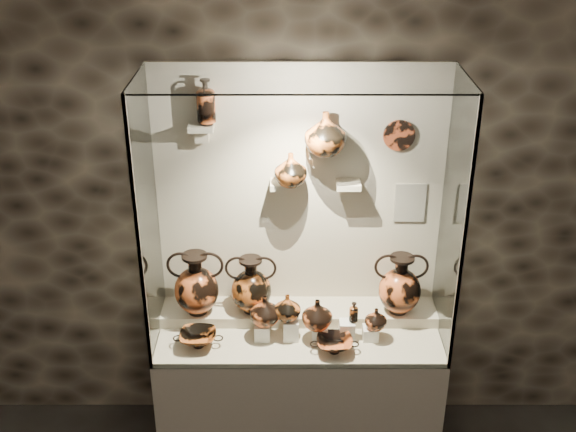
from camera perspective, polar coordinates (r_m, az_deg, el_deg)
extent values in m
cube|color=black|center=(4.27, 0.91, 1.70)|extent=(5.00, 0.02, 3.20)
cube|color=beige|center=(4.65, 0.86, -13.56)|extent=(1.70, 0.60, 0.80)
cube|color=#BCAE92|center=(4.39, 0.90, -9.41)|extent=(1.68, 0.58, 0.03)
cube|color=#BCAE92|center=(4.52, 0.87, -7.75)|extent=(1.70, 0.25, 0.10)
cube|color=beige|center=(4.27, 0.91, 1.68)|extent=(1.70, 0.03, 1.60)
cube|color=white|center=(3.72, 1.04, -2.26)|extent=(1.70, 0.01, 1.60)
cube|color=white|center=(4.06, -11.05, -0.21)|extent=(0.01, 0.60, 1.60)
cube|color=white|center=(4.09, 12.92, -0.21)|extent=(0.01, 0.60, 1.60)
cube|color=white|center=(3.70, 1.07, 10.88)|extent=(1.70, 0.60, 0.01)
cube|color=gray|center=(3.81, -11.71, -2.17)|extent=(0.02, 0.02, 1.60)
cube|color=gray|center=(3.84, 13.70, -2.15)|extent=(0.02, 0.02, 1.60)
cube|color=silver|center=(4.32, -2.05, -9.10)|extent=(0.09, 0.09, 0.10)
cube|color=silver|center=(4.31, 0.24, -8.94)|extent=(0.09, 0.09, 0.13)
cube|color=silver|center=(4.32, 2.52, -9.15)|extent=(0.09, 0.09, 0.09)
cube|color=silver|center=(4.32, 4.67, -8.96)|extent=(0.09, 0.09, 0.12)
cube|color=silver|center=(4.35, 6.52, -9.15)|extent=(0.09, 0.09, 0.08)
cube|color=beige|center=(4.06, -6.88, 7.00)|extent=(0.14, 0.12, 0.04)
cube|color=beige|center=(4.16, -0.45, 2.49)|extent=(0.14, 0.12, 0.04)
cube|color=beige|center=(4.09, 2.36, 5.06)|extent=(0.10, 0.12, 0.04)
cube|color=beige|center=(4.17, 4.78, 2.49)|extent=(0.14, 0.12, 0.04)
imported|color=#D05A28|center=(4.24, -1.83, -7.43)|extent=(0.21, 0.21, 0.19)
imported|color=#B2551F|center=(4.23, -0.05, -7.20)|extent=(0.20, 0.20, 0.16)
imported|color=#D05A28|center=(4.23, 2.32, -7.74)|extent=(0.22, 0.22, 0.19)
imported|color=#D05A28|center=(4.28, 6.95, -8.04)|extent=(0.14, 0.14, 0.14)
imported|color=#B2551F|center=(4.07, 0.22, 3.72)|extent=(0.23, 0.23, 0.19)
imported|color=#B2551F|center=(3.98, 2.98, 6.57)|extent=(0.26, 0.26, 0.24)
cylinder|color=#C14C26|center=(4.15, 8.77, 6.32)|extent=(0.18, 0.02, 0.18)
cube|color=beige|center=(4.33, 9.61, 1.04)|extent=(0.18, 0.01, 0.25)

